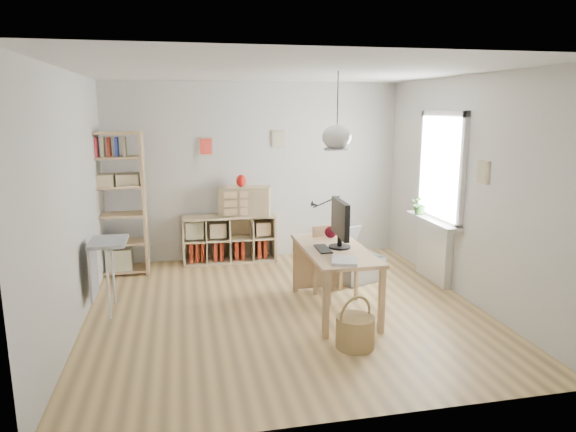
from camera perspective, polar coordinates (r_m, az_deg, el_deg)
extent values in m
plane|color=tan|center=(6.12, -0.34, -10.28)|extent=(4.50, 4.50, 0.00)
plane|color=silver|center=(7.94, -3.61, 4.93)|extent=(4.50, 0.00, 4.50)
plane|color=silver|center=(3.62, 6.77, -3.57)|extent=(4.50, 0.00, 4.50)
plane|color=silver|center=(5.75, -22.92, 1.33)|extent=(0.00, 4.50, 4.50)
plane|color=silver|center=(6.57, 19.26, 2.83)|extent=(0.00, 4.50, 4.50)
plane|color=silver|center=(5.68, -0.38, 15.83)|extent=(4.50, 4.50, 0.00)
cylinder|color=black|center=(5.66, 5.53, 12.35)|extent=(0.01, 0.01, 0.68)
ellipsoid|color=silver|center=(5.67, 5.46, 8.70)|extent=(0.32, 0.32, 0.27)
cube|color=white|center=(7.06, 16.78, 5.21)|extent=(0.03, 1.00, 1.30)
cube|color=silver|center=(6.58, 18.82, 4.62)|extent=(0.06, 0.08, 1.46)
cube|color=silver|center=(7.52, 14.65, 5.71)|extent=(0.06, 0.08, 1.46)
cube|color=silver|center=(7.00, 16.93, 10.82)|extent=(0.06, 1.16, 0.08)
cube|color=silver|center=(7.15, 16.27, -0.29)|extent=(0.06, 1.16, 0.08)
cube|color=silver|center=(7.25, 15.92, -3.85)|extent=(0.10, 0.80, 0.80)
cube|color=silver|center=(7.12, 15.76, -0.55)|extent=(0.22, 1.20, 0.06)
cube|color=tan|center=(5.88, 5.21, -3.76)|extent=(0.70, 1.50, 0.04)
cube|color=tan|center=(5.28, 4.22, -9.88)|extent=(0.06, 0.06, 0.71)
cube|color=tan|center=(6.56, 0.84, -5.45)|extent=(0.06, 0.06, 0.71)
cube|color=tan|center=(5.47, 10.36, -9.27)|extent=(0.06, 0.06, 0.71)
cube|color=tan|center=(6.71, 5.86, -5.11)|extent=(0.06, 0.06, 0.71)
cube|color=#C9B484|center=(7.96, -6.48, -4.93)|extent=(1.40, 0.38, 0.03)
cube|color=#C9B484|center=(7.79, -6.60, -0.07)|extent=(1.40, 0.38, 0.03)
cube|color=#C9B484|center=(7.84, -11.53, -2.75)|extent=(0.03, 0.38, 0.72)
cube|color=#C9B484|center=(7.96, -1.62, -2.29)|extent=(0.03, 0.38, 0.72)
cube|color=#C9B484|center=(8.04, -6.66, -2.21)|extent=(1.40, 0.02, 0.72)
cube|color=maroon|center=(7.91, -10.72, -3.87)|extent=(0.06, 0.26, 0.30)
cube|color=maroon|center=(7.91, -10.07, -3.84)|extent=(0.05, 0.26, 0.30)
cube|color=maroon|center=(7.91, -9.49, -3.82)|extent=(0.05, 0.26, 0.30)
cube|color=maroon|center=(7.92, -8.11, -3.76)|extent=(0.05, 0.26, 0.30)
cube|color=maroon|center=(7.92, -7.46, -3.73)|extent=(0.05, 0.26, 0.30)
cube|color=maroon|center=(7.94, -5.81, -3.65)|extent=(0.06, 0.26, 0.30)
cube|color=maroon|center=(7.95, -5.16, -3.62)|extent=(0.06, 0.26, 0.30)
cube|color=maroon|center=(7.98, -3.30, -3.52)|extent=(0.06, 0.26, 0.30)
cube|color=maroon|center=(8.00, -2.67, -3.49)|extent=(0.05, 0.26, 0.30)
cube|color=tan|center=(7.58, -21.40, 1.12)|extent=(0.04, 0.38, 2.00)
cube|color=tan|center=(7.49, -15.66, 1.38)|extent=(0.04, 0.38, 2.00)
cube|color=tan|center=(7.75, -18.08, -5.67)|extent=(0.76, 0.38, 0.03)
cube|color=tan|center=(7.64, -18.27, -2.81)|extent=(0.76, 0.38, 0.03)
cube|color=tan|center=(7.55, -18.47, 0.13)|extent=(0.76, 0.38, 0.03)
cube|color=tan|center=(7.49, -18.67, 3.13)|extent=(0.76, 0.38, 0.03)
cube|color=tan|center=(7.44, -18.87, 6.17)|extent=(0.76, 0.38, 0.03)
cube|color=tan|center=(7.42, -19.05, 8.71)|extent=(0.76, 0.38, 0.03)
cube|color=navy|center=(7.47, -21.10, 7.15)|extent=(0.04, 0.18, 0.26)
cube|color=maroon|center=(7.45, -20.49, 7.19)|extent=(0.04, 0.18, 0.26)
cube|color=#C3BF95|center=(7.44, -19.87, 7.23)|extent=(0.04, 0.18, 0.26)
cube|color=maroon|center=(7.43, -19.26, 7.26)|extent=(0.04, 0.18, 0.26)
cube|color=navy|center=(7.42, -18.49, 7.31)|extent=(0.04, 0.18, 0.26)
cube|color=#C3BF95|center=(7.41, -17.71, 7.35)|extent=(0.04, 0.18, 0.26)
cube|color=#959698|center=(6.15, -19.37, -2.73)|extent=(0.40, 0.55, 0.04)
cylinder|color=silver|center=(6.05, -19.36, -7.10)|extent=(0.03, 0.03, 0.82)
cylinder|color=silver|center=(6.47, -18.87, -5.85)|extent=(0.03, 0.03, 0.82)
cube|color=#959698|center=(6.26, -20.80, -5.72)|extent=(0.02, 0.50, 0.62)
cube|color=#959698|center=(6.35, 5.32, -5.06)|extent=(0.52, 0.52, 0.06)
cube|color=tan|center=(6.18, 4.64, -7.93)|extent=(0.04, 0.04, 0.43)
cube|color=tan|center=(6.49, 3.02, -6.94)|extent=(0.04, 0.04, 0.43)
cube|color=tan|center=(6.37, 7.58, -7.41)|extent=(0.04, 0.04, 0.43)
cube|color=tan|center=(6.66, 5.86, -6.48)|extent=(0.04, 0.04, 0.43)
cube|color=tan|center=(6.45, 4.48, -2.68)|extent=(0.43, 0.13, 0.39)
cylinder|color=olive|center=(5.20, 7.46, -12.66)|extent=(0.38, 0.38, 0.31)
torus|color=olive|center=(5.13, 7.52, -10.84)|extent=(0.37, 0.17, 0.39)
cube|color=beige|center=(7.15, 7.75, -6.96)|extent=(0.76, 0.65, 0.02)
cube|color=beige|center=(6.91, 5.88, -6.25)|extent=(0.19, 0.41, 0.33)
cube|color=beige|center=(7.31, 9.59, -5.34)|extent=(0.19, 0.41, 0.33)
cube|color=beige|center=(6.96, 8.95, -6.20)|extent=(0.60, 0.27, 0.33)
cube|color=beige|center=(7.25, 6.68, -5.39)|extent=(0.60, 0.27, 0.33)
cube|color=beige|center=(7.31, 5.78, -2.73)|extent=(0.67, 0.44, 0.41)
sphere|color=gold|center=(6.94, 7.22, -5.55)|extent=(0.14, 0.14, 0.14)
sphere|color=blue|center=(7.19, 8.16, -4.94)|extent=(0.14, 0.14, 0.14)
sphere|color=red|center=(7.05, 7.79, -5.27)|extent=(0.14, 0.14, 0.14)
sphere|color=#328B36|center=(7.14, 9.33, -5.11)|extent=(0.14, 0.14, 0.14)
cylinder|color=black|center=(5.88, 5.75, -3.43)|extent=(0.25, 0.25, 0.02)
cylinder|color=black|center=(5.86, 5.77, -2.78)|extent=(0.06, 0.06, 0.11)
cube|color=black|center=(5.80, 5.82, -0.27)|extent=(0.09, 0.63, 0.41)
cube|color=black|center=(5.79, 3.91, -3.66)|extent=(0.15, 0.37, 0.02)
cylinder|color=black|center=(6.56, 5.65, -1.74)|extent=(0.06, 0.06, 0.04)
cylinder|color=black|center=(6.51, 5.69, -0.02)|extent=(0.02, 0.02, 0.40)
cone|color=black|center=(6.30, 3.00, 1.30)|extent=(0.10, 0.07, 0.09)
sphere|color=#450917|center=(6.30, 4.77, -1.79)|extent=(0.15, 0.15, 0.15)
cube|color=silver|center=(5.35, 6.29, -4.95)|extent=(0.34, 0.39, 0.03)
cube|color=#C9B484|center=(7.77, -4.80, 1.68)|extent=(0.82, 0.53, 0.43)
ellipsoid|color=#980F0C|center=(7.72, -5.23, 3.91)|extent=(0.15, 0.15, 0.18)
imported|color=#2E5A22|center=(7.37, 14.53, 1.33)|extent=(0.32, 0.30, 0.30)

